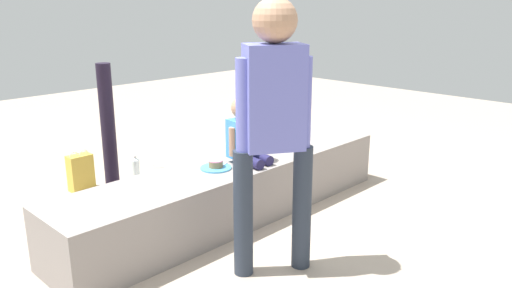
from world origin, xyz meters
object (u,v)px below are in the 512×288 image
at_px(party_cup_red, 150,189).
at_px(cake_box_white, 177,169).
at_px(handbag_black_leather, 96,215).
at_px(handbag_brown_canvas, 260,150).
at_px(cake_plate, 216,166).
at_px(water_bottle_near_gift, 136,168).
at_px(child_seated, 244,134).
at_px(adult_standing, 274,115).
at_px(gift_bag, 81,172).

height_order(party_cup_red, cake_box_white, cake_box_white).
distance_m(handbag_black_leather, handbag_brown_canvas, 2.00).
height_order(cake_plate, party_cup_red, cake_plate).
xyz_separation_m(cake_plate, water_bottle_near_gift, (0.11, 1.24, -0.34)).
bearing_deg(child_seated, party_cup_red, 108.88).
bearing_deg(handbag_brown_canvas, cake_plate, -148.02).
xyz_separation_m(cake_plate, handbag_black_leather, (-0.67, 0.51, -0.33)).
distance_m(party_cup_red, handbag_black_leather, 0.70).
relative_size(adult_standing, handbag_brown_canvas, 5.34).
bearing_deg(handbag_black_leather, gift_bag, 69.68).
relative_size(child_seated, party_cup_red, 4.29).
bearing_deg(cake_box_white, child_seated, -98.92).
xyz_separation_m(adult_standing, party_cup_red, (0.16, 1.54, -0.90)).
bearing_deg(party_cup_red, handbag_black_leather, -155.39).
distance_m(water_bottle_near_gift, party_cup_red, 0.45).
height_order(adult_standing, gift_bag, adult_standing).
distance_m(gift_bag, water_bottle_near_gift, 0.49).
bearing_deg(party_cup_red, gift_bag, 122.59).
relative_size(child_seated, cake_plate, 2.16).
xyz_separation_m(water_bottle_near_gift, party_cup_red, (-0.14, -0.43, -0.05)).
distance_m(child_seated, adult_standing, 0.89).
xyz_separation_m(gift_bag, party_cup_red, (0.34, -0.52, -0.10)).
relative_size(party_cup_red, handbag_black_leather, 0.34).
xyz_separation_m(adult_standing, gift_bag, (-0.17, 2.06, -0.80)).
height_order(child_seated, handbag_brown_canvas, child_seated).
bearing_deg(cake_box_white, cake_plate, -112.26).
bearing_deg(party_cup_red, handbag_brown_canvas, 0.33).
bearing_deg(handbag_brown_canvas, water_bottle_near_gift, 160.57).
distance_m(cake_plate, party_cup_red, 0.89).
xyz_separation_m(water_bottle_near_gift, handbag_brown_canvas, (1.19, -0.42, -0.00)).
distance_m(gift_bag, party_cup_red, 0.63).
distance_m(adult_standing, handbag_black_leather, 1.57).
relative_size(adult_standing, handbag_black_leather, 4.85).
relative_size(water_bottle_near_gift, cake_box_white, 0.69).
bearing_deg(party_cup_red, adult_standing, -96.03).
xyz_separation_m(adult_standing, handbag_brown_canvas, (1.50, 1.54, -0.85)).
height_order(gift_bag, handbag_brown_canvas, gift_bag).
xyz_separation_m(water_bottle_near_gift, handbag_black_leather, (-0.78, -0.72, 0.01)).
xyz_separation_m(child_seated, cake_plate, (-0.25, 0.03, -0.19)).
height_order(cake_box_white, handbag_black_leather, handbag_black_leather).
distance_m(cake_box_white, handbag_brown_canvas, 0.91).
bearing_deg(gift_bag, adult_standing, -85.20).
relative_size(cake_plate, handbag_black_leather, 0.69).
bearing_deg(handbag_black_leather, adult_standing, -69.09).
bearing_deg(water_bottle_near_gift, handbag_black_leather, -137.24).
height_order(adult_standing, handbag_black_leather, adult_standing).
bearing_deg(cake_plate, gift_bag, 105.43).
bearing_deg(cake_plate, child_seated, -7.39).
bearing_deg(handbag_brown_canvas, adult_standing, -134.14).
height_order(cake_box_white, handbag_brown_canvas, handbag_brown_canvas).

